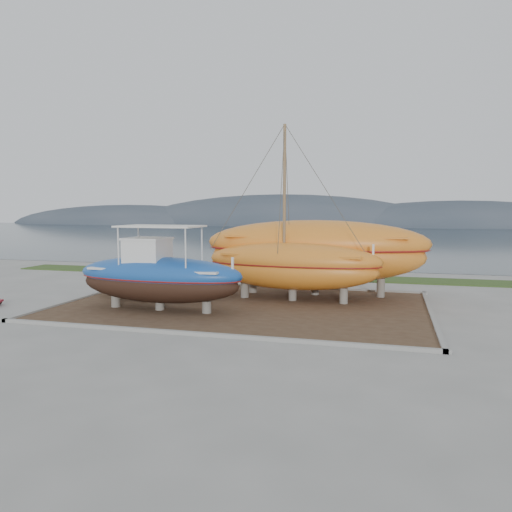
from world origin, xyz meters
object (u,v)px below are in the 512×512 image
(orange_bare_hull, at_px, (315,259))
(blue_caique, at_px, (159,268))
(white_dinghy, at_px, (126,284))
(orange_sailboat, at_px, (293,213))

(orange_bare_hull, bearing_deg, blue_caique, -140.02)
(white_dinghy, bearing_deg, orange_bare_hull, 35.12)
(blue_caique, height_order, white_dinghy, blue_caique)
(blue_caique, bearing_deg, orange_sailboat, 37.88)
(blue_caique, distance_m, orange_sailboat, 7.55)
(white_dinghy, xyz_separation_m, orange_bare_hull, (10.09, 3.35, 1.37))
(orange_sailboat, bearing_deg, orange_bare_hull, 69.80)
(blue_caique, xyz_separation_m, orange_bare_hull, (6.66, 6.20, 0.01))
(orange_sailboat, height_order, orange_bare_hull, orange_sailboat)
(orange_sailboat, bearing_deg, white_dinghy, -168.46)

